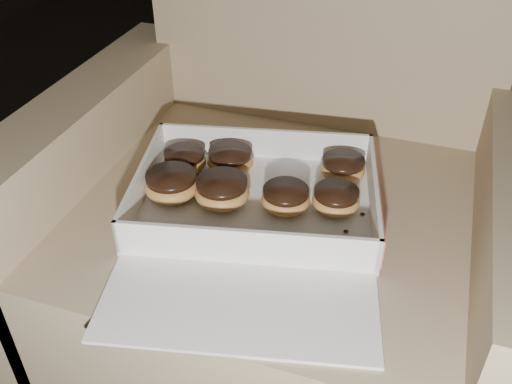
{
  "coord_description": "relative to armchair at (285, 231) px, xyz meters",
  "views": [
    {
      "loc": [
        0.13,
        -0.5,
        0.92
      ],
      "look_at": [
        -0.09,
        0.16,
        0.4
      ],
      "focal_mm": 40.0,
      "sensor_mm": 36.0,
      "label": 1
    }
  ],
  "objects": [
    {
      "name": "crumb_b",
      "position": [
        0.02,
        -0.18,
        0.12
      ],
      "size": [
        0.01,
        0.01,
        0.0
      ],
      "primitive_type": "ellipsoid",
      "color": "black",
      "rests_on": "bakery_box"
    },
    {
      "name": "donut_b",
      "position": [
        -0.07,
        -0.1,
        0.14
      ],
      "size": [
        0.08,
        0.08,
        0.04
      ],
      "color": "#DA9A4C",
      "rests_on": "bakery_box"
    },
    {
      "name": "crumb_a",
      "position": [
        -0.03,
        -0.17,
        0.12
      ],
      "size": [
        0.01,
        0.01,
        0.0
      ],
      "primitive_type": "ellipsoid",
      "color": "black",
      "rests_on": "bakery_box"
    },
    {
      "name": "donut_f",
      "position": [
        -0.09,
        -0.02,
        0.14
      ],
      "size": [
        0.08,
        0.08,
        0.04
      ],
      "color": "#DA9A4C",
      "rests_on": "bakery_box"
    },
    {
      "name": "donut_a",
      "position": [
        0.09,
        0.02,
        0.14
      ],
      "size": [
        0.07,
        0.07,
        0.04
      ],
      "color": "#DA9A4C",
      "rests_on": "bakery_box"
    },
    {
      "name": "donut_e",
      "position": [
        -0.15,
        -0.11,
        0.14
      ],
      "size": [
        0.08,
        0.08,
        0.04
      ],
      "color": "#DA9A4C",
      "rests_on": "bakery_box"
    },
    {
      "name": "donut_d",
      "position": [
        -0.17,
        -0.04,
        0.14
      ],
      "size": [
        0.07,
        0.07,
        0.04
      ],
      "color": "#DA9A4C",
      "rests_on": "bakery_box"
    },
    {
      "name": "donut_c",
      "position": [
        0.09,
        -0.06,
        0.14
      ],
      "size": [
        0.07,
        0.07,
        0.04
      ],
      "color": "#DA9A4C",
      "rests_on": "bakery_box"
    },
    {
      "name": "crumb_e",
      "position": [
        -0.07,
        -0.11,
        0.12
      ],
      "size": [
        0.01,
        0.01,
        0.0
      ],
      "primitive_type": "ellipsoid",
      "color": "black",
      "rests_on": "bakery_box"
    },
    {
      "name": "donut_g",
      "position": [
        0.02,
        -0.09,
        0.14
      ],
      "size": [
        0.07,
        0.07,
        0.04
      ],
      "color": "#DA9A4C",
      "rests_on": "bakery_box"
    },
    {
      "name": "bakery_box",
      "position": [
        -0.02,
        -0.12,
        0.12
      ],
      "size": [
        0.44,
        0.49,
        0.06
      ],
      "rotation": [
        0.0,
        0.0,
        0.22
      ],
      "color": "white",
      "rests_on": "armchair"
    },
    {
      "name": "crumb_d",
      "position": [
        0.12,
        -0.11,
        0.12
      ],
      "size": [
        0.01,
        0.01,
        0.0
      ],
      "primitive_type": "ellipsoid",
      "color": "black",
      "rests_on": "bakery_box"
    },
    {
      "name": "armchair",
      "position": [
        0.0,
        0.0,
        0.0
      ],
      "size": [
        0.8,
        0.68,
        0.84
      ],
      "color": "tan",
      "rests_on": "floor"
    },
    {
      "name": "crumb_c",
      "position": [
        0.14,
        -0.07,
        0.12
      ],
      "size": [
        0.01,
        0.01,
        0.0
      ],
      "primitive_type": "ellipsoid",
      "color": "black",
      "rests_on": "bakery_box"
    }
  ]
}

